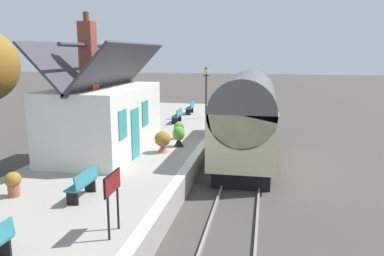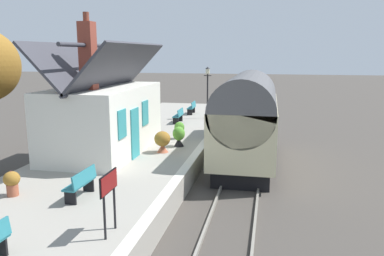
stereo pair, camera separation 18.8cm
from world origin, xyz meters
TOP-DOWN VIEW (x-y plane):
  - ground_plane at (0.00, 0.00)m, footprint 160.00×160.00m
  - platform at (0.00, 4.22)m, footprint 32.00×6.43m
  - platform_edge_coping at (0.00, 1.18)m, footprint 32.00×0.36m
  - rail_near at (0.00, -1.62)m, footprint 52.00×0.08m
  - rail_far at (0.00, -0.18)m, footprint 52.00×0.08m
  - train at (1.21, -0.90)m, footprint 8.16×2.73m
  - station_building at (-1.04, 5.24)m, footprint 6.91×3.55m
  - bench_platform_end at (-6.48, 3.61)m, footprint 1.41×0.46m
  - bench_mid_platform at (10.30, 3.57)m, footprint 1.41×0.46m
  - bench_by_lamp at (6.62, 3.68)m, footprint 1.40×0.44m
  - planter_bench_right at (0.55, 2.23)m, footprint 0.58×0.58m
  - planter_corner_building at (2.16, 2.58)m, footprint 0.52×0.52m
  - planter_edge_far at (-0.66, 2.69)m, footprint 0.72×0.72m
  - planter_under_sign at (-6.75, 5.80)m, footprint 0.50×0.50m
  - lamp_post_platform at (8.72, 2.19)m, footprint 0.32×0.50m
  - station_sign_board at (-8.55, 1.79)m, footprint 0.96×0.06m

SIDE VIEW (x-z plane):
  - ground_plane at x=0.00m, z-range 0.00..0.00m
  - rail_near at x=0.00m, z-range 0.00..0.14m
  - rail_far at x=0.00m, z-range 0.00..0.14m
  - platform at x=0.00m, z-range 0.00..0.89m
  - platform_edge_coping at x=0.00m, z-range 0.89..0.90m
  - planter_under_sign at x=-6.75m, z-range 0.92..1.75m
  - bench_platform_end at x=-6.48m, z-range 0.92..1.80m
  - bench_mid_platform at x=10.30m, z-range 0.92..1.80m
  - bench_by_lamp at x=6.62m, z-range 0.92..1.80m
  - planter_corner_building at x=2.16m, z-range 0.93..1.81m
  - planter_bench_right at x=0.55m, z-range 0.90..1.86m
  - planter_edge_far at x=-0.66m, z-range 0.90..1.91m
  - station_sign_board at x=-8.55m, z-range 1.29..2.86m
  - train at x=1.21m, z-range 0.05..4.37m
  - station_building at x=-1.04m, z-range -0.45..5.48m
  - lamp_post_platform at x=8.72m, z-range 1.59..5.03m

